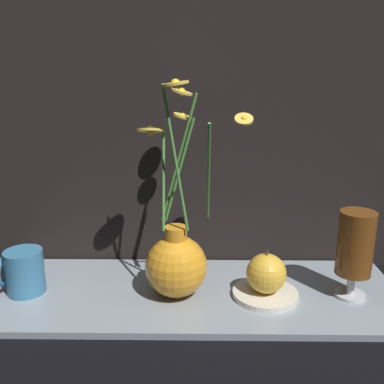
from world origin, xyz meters
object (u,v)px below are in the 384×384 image
Objects in this scene: yellow_mug at (24,272)px; orange_fruit at (267,273)px; vase_with_flowers at (177,260)px; tea_glass at (356,246)px.

orange_fruit is (0.44, -0.01, 0.01)m from yellow_mug.
vase_with_flowers is 2.37× the size of tea_glass.
vase_with_flowers is 0.32m from tea_glass.
tea_glass is at bearing 1.09° from orange_fruit.
tea_glass is at bearing -0.78° from yellow_mug.
vase_with_flowers reaches higher than tea_glass.
vase_with_flowers reaches higher than yellow_mug.
tea_glass is (0.60, -0.01, 0.06)m from yellow_mug.
vase_with_flowers is 4.81× the size of orange_fruit.
orange_fruit is at bearing -2.11° from vase_with_flowers.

